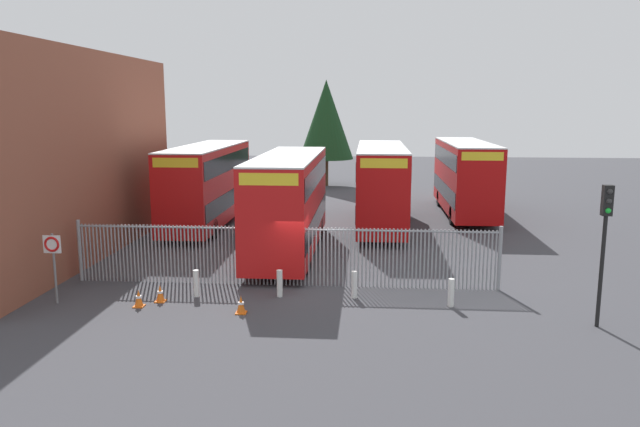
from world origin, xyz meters
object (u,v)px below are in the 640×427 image
bollard_near_right (354,285)px  bollard_near_left (196,283)px  traffic_cone_by_gate (160,294)px  traffic_light_kerbside (605,230)px  double_decker_bus_behind_fence_left (381,183)px  double_decker_bus_far_back (207,182)px  double_decker_bus_near_gate (289,200)px  double_decker_bus_behind_fence_right (465,175)px  traffic_cone_mid_forecourt (241,305)px  bollard_far_right (451,293)px  bollard_center_front (280,283)px  speed_limit_sign_post (53,252)px  traffic_cone_near_kerb (139,298)px

bollard_near_right → bollard_near_left: bearing=-176.9°
traffic_cone_by_gate → traffic_light_kerbside: traffic_light_kerbside is taller
double_decker_bus_behind_fence_left → double_decker_bus_far_back: (-9.47, -0.48, 0.00)m
double_decker_bus_near_gate → bollard_near_left: (-2.41, -6.55, -1.95)m
double_decker_bus_behind_fence_right → traffic_cone_mid_forecourt: 21.26m
traffic_light_kerbside → bollard_far_right: bearing=159.8°
bollard_near_left → traffic_cone_mid_forecourt: bearing=-39.7°
double_decker_bus_behind_fence_right → bollard_far_right: (-3.06, -17.51, -1.95)m
bollard_center_front → bollard_near_left: bearing=-175.4°
bollard_near_right → traffic_cone_by_gate: (-6.55, -0.96, -0.19)m
bollard_center_front → speed_limit_sign_post: 7.61m
bollard_far_right → bollard_center_front: bearing=174.1°
double_decker_bus_behind_fence_right → bollard_near_left: (-11.75, -17.14, -1.95)m
traffic_cone_mid_forecourt → double_decker_bus_near_gate: bearing=86.5°
double_decker_bus_behind_fence_right → bollard_near_left: double_decker_bus_behind_fence_right is taller
double_decker_bus_behind_fence_right → bollard_far_right: 17.88m
double_decker_bus_near_gate → traffic_cone_near_kerb: bearing=-117.3°
double_decker_bus_behind_fence_left → traffic_light_kerbside: double_decker_bus_behind_fence_left is taller
traffic_cone_by_gate → speed_limit_sign_post: 3.76m
double_decker_bus_near_gate → double_decker_bus_far_back: same height
double_decker_bus_behind_fence_right → traffic_cone_by_gate: (-12.82, -17.79, -2.13)m
bollard_center_front → bollard_far_right: size_ratio=1.00×
bollard_far_right → traffic_cone_mid_forecourt: (-6.79, -1.22, -0.19)m
bollard_near_right → traffic_cone_mid_forecourt: bollard_near_right is taller
bollard_center_front → bollard_near_right: same height
bollard_near_left → bollard_near_right: size_ratio=1.00×
bollard_center_front → double_decker_bus_near_gate: bearing=94.4°
double_decker_bus_near_gate → double_decker_bus_behind_fence_left: (4.20, 6.35, 0.00)m
double_decker_bus_behind_fence_left → traffic_cone_mid_forecourt: (-4.70, -14.49, -2.13)m
double_decker_bus_far_back → traffic_light_kerbside: bearing=-42.3°
double_decker_bus_near_gate → double_decker_bus_behind_fence_right: same height
bollard_near_right → traffic_cone_mid_forecourt: (-3.58, -1.89, -0.19)m
double_decker_bus_behind_fence_left → bollard_center_front: bearing=-106.4°
speed_limit_sign_post → traffic_light_kerbside: (17.33, -0.77, 1.21)m
traffic_cone_mid_forecourt → speed_limit_sign_post: size_ratio=0.25×
bollard_near_left → bollard_center_front: bearing=4.6°
bollard_far_right → traffic_light_kerbside: traffic_light_kerbside is taller
speed_limit_sign_post → bollard_far_right: bearing=3.3°
traffic_cone_near_kerb → traffic_cone_mid_forecourt: bearing=-6.0°
speed_limit_sign_post → double_decker_bus_near_gate: bearing=48.1°
double_decker_bus_far_back → bollard_near_right: double_decker_bus_far_back is taller
bollard_center_front → traffic_cone_near_kerb: (-4.49, -1.45, -0.19)m
traffic_cone_near_kerb → double_decker_bus_near_gate: bearing=62.7°
double_decker_bus_behind_fence_left → double_decker_bus_behind_fence_right: 6.67m
traffic_cone_by_gate → traffic_cone_mid_forecourt: (2.97, -0.93, 0.00)m
bollard_near_right → traffic_light_kerbside: 8.08m
double_decker_bus_near_gate → traffic_cone_by_gate: (-3.47, -7.21, -2.13)m
traffic_cone_mid_forecourt → speed_limit_sign_post: (-6.39, 0.47, 1.49)m
double_decker_bus_behind_fence_right → traffic_light_kerbside: (1.09, -19.03, 0.56)m
traffic_cone_near_kerb → traffic_light_kerbside: traffic_light_kerbside is taller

